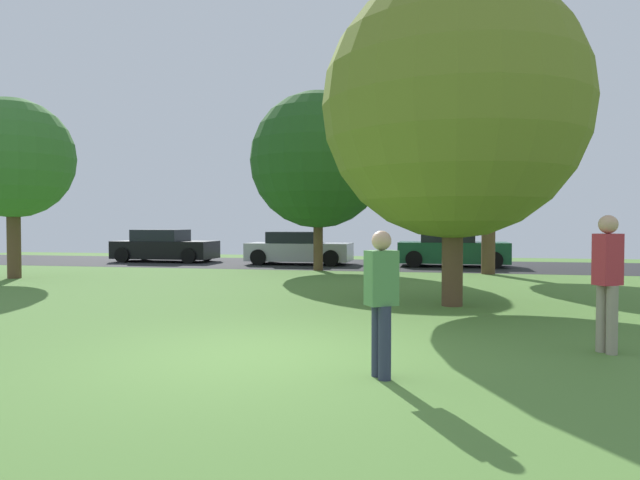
{
  "coord_description": "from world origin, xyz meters",
  "views": [
    {
      "loc": [
        2.25,
        -6.82,
        1.68
      ],
      "look_at": [
        0.0,
        3.94,
        1.35
      ],
      "focal_mm": 31.82,
      "sensor_mm": 36.0,
      "label": 1
    }
  ],
  "objects_px": {
    "person_catcher": "(381,297)",
    "parked_car_black": "(165,247)",
    "maple_tree_near": "(453,108)",
    "parked_car_silver": "(299,249)",
    "maple_tree_far": "(13,159)",
    "oak_tree_left": "(489,135)",
    "person_thrower": "(607,276)",
    "parked_car_green": "(452,249)",
    "oak_tree_center": "(318,160)"
  },
  "relations": [
    {
      "from": "oak_tree_left",
      "to": "maple_tree_far",
      "type": "bearing_deg",
      "value": -162.62
    },
    {
      "from": "maple_tree_near",
      "to": "parked_car_green",
      "type": "bearing_deg",
      "value": 88.74
    },
    {
      "from": "maple_tree_far",
      "to": "parked_car_silver",
      "type": "relative_size",
      "value": 1.3
    },
    {
      "from": "maple_tree_far",
      "to": "parked_car_black",
      "type": "bearing_deg",
      "value": 83.16
    },
    {
      "from": "oak_tree_center",
      "to": "person_catcher",
      "type": "bearing_deg",
      "value": -75.22
    },
    {
      "from": "maple_tree_near",
      "to": "oak_tree_center",
      "type": "xyz_separation_m",
      "value": [
        -4.47,
        7.92,
        -0.09
      ]
    },
    {
      "from": "maple_tree_far",
      "to": "person_thrower",
      "type": "bearing_deg",
      "value": -25.63
    },
    {
      "from": "parked_car_black",
      "to": "parked_car_green",
      "type": "relative_size",
      "value": 1.04
    },
    {
      "from": "maple_tree_far",
      "to": "oak_tree_left",
      "type": "distance_m",
      "value": 15.02
    },
    {
      "from": "person_thrower",
      "to": "parked_car_silver",
      "type": "relative_size",
      "value": 0.42
    },
    {
      "from": "parked_car_black",
      "to": "maple_tree_far",
      "type": "bearing_deg",
      "value": -96.84
    },
    {
      "from": "maple_tree_near",
      "to": "parked_car_silver",
      "type": "relative_size",
      "value": 1.58
    },
    {
      "from": "person_thrower",
      "to": "parked_car_black",
      "type": "xyz_separation_m",
      "value": [
        -13.87,
        14.97,
        -0.35
      ]
    },
    {
      "from": "maple_tree_near",
      "to": "parked_car_silver",
      "type": "bearing_deg",
      "value": 118.73
    },
    {
      "from": "person_thrower",
      "to": "parked_car_black",
      "type": "bearing_deg",
      "value": -80.17
    },
    {
      "from": "maple_tree_near",
      "to": "person_catcher",
      "type": "xyz_separation_m",
      "value": [
        -0.88,
        -5.68,
        -3.13
      ]
    },
    {
      "from": "person_thrower",
      "to": "oak_tree_center",
      "type": "bearing_deg",
      "value": -94.85
    },
    {
      "from": "maple_tree_near",
      "to": "parked_car_silver",
      "type": "distance_m",
      "value": 12.71
    },
    {
      "from": "parked_car_silver",
      "to": "parked_car_green",
      "type": "xyz_separation_m",
      "value": [
        6.13,
        0.12,
        0.04
      ]
    },
    {
      "from": "person_catcher",
      "to": "parked_car_green",
      "type": "bearing_deg",
      "value": 53.15
    },
    {
      "from": "maple_tree_far",
      "to": "parked_car_black",
      "type": "distance_m",
      "value": 8.47
    },
    {
      "from": "person_catcher",
      "to": "parked_car_black",
      "type": "distance_m",
      "value": 20.12
    },
    {
      "from": "person_thrower",
      "to": "person_catcher",
      "type": "xyz_separation_m",
      "value": [
        -2.74,
        -1.78,
        -0.12
      ]
    },
    {
      "from": "maple_tree_far",
      "to": "parked_car_green",
      "type": "relative_size",
      "value": 1.32
    },
    {
      "from": "parked_car_silver",
      "to": "oak_tree_center",
      "type": "bearing_deg",
      "value": -63.27
    },
    {
      "from": "maple_tree_far",
      "to": "person_thrower",
      "type": "relative_size",
      "value": 3.07
    },
    {
      "from": "person_catcher",
      "to": "parked_car_black",
      "type": "relative_size",
      "value": 0.37
    },
    {
      "from": "maple_tree_near",
      "to": "oak_tree_center",
      "type": "relative_size",
      "value": 1.05
    },
    {
      "from": "oak_tree_left",
      "to": "parked_car_green",
      "type": "relative_size",
      "value": 1.61
    },
    {
      "from": "oak_tree_center",
      "to": "oak_tree_left",
      "type": "bearing_deg",
      "value": -2.38
    },
    {
      "from": "maple_tree_near",
      "to": "maple_tree_far",
      "type": "bearing_deg",
      "value": 166.12
    },
    {
      "from": "parked_car_black",
      "to": "parked_car_silver",
      "type": "bearing_deg",
      "value": -3.03
    },
    {
      "from": "parked_car_silver",
      "to": "parked_car_green",
      "type": "height_order",
      "value": "parked_car_green"
    },
    {
      "from": "person_thrower",
      "to": "parked_car_green",
      "type": "xyz_separation_m",
      "value": [
        -1.62,
        14.77,
        -0.33
      ]
    },
    {
      "from": "person_thrower",
      "to": "parked_car_black",
      "type": "distance_m",
      "value": 20.42
    },
    {
      "from": "maple_tree_near",
      "to": "parked_car_black",
      "type": "distance_m",
      "value": 16.68
    },
    {
      "from": "oak_tree_left",
      "to": "parked_car_silver",
      "type": "height_order",
      "value": "oak_tree_left"
    },
    {
      "from": "maple_tree_far",
      "to": "parked_car_black",
      "type": "height_order",
      "value": "maple_tree_far"
    },
    {
      "from": "parked_car_black",
      "to": "parked_car_green",
      "type": "xyz_separation_m",
      "value": [
        12.26,
        -0.2,
        0.02
      ]
    },
    {
      "from": "oak_tree_center",
      "to": "maple_tree_near",
      "type": "bearing_deg",
      "value": -60.57
    },
    {
      "from": "person_thrower",
      "to": "maple_tree_far",
      "type": "bearing_deg",
      "value": -58.61
    },
    {
      "from": "maple_tree_far",
      "to": "oak_tree_center",
      "type": "height_order",
      "value": "oak_tree_center"
    },
    {
      "from": "oak_tree_center",
      "to": "parked_car_green",
      "type": "height_order",
      "value": "oak_tree_center"
    },
    {
      "from": "oak_tree_left",
      "to": "person_catcher",
      "type": "bearing_deg",
      "value": -99.44
    },
    {
      "from": "parked_car_silver",
      "to": "parked_car_green",
      "type": "bearing_deg",
      "value": 1.16
    },
    {
      "from": "oak_tree_left",
      "to": "oak_tree_center",
      "type": "relative_size",
      "value": 1.06
    },
    {
      "from": "maple_tree_far",
      "to": "person_thrower",
      "type": "height_order",
      "value": "maple_tree_far"
    },
    {
      "from": "maple_tree_near",
      "to": "oak_tree_left",
      "type": "xyz_separation_m",
      "value": [
        1.34,
        7.68,
        0.56
      ]
    },
    {
      "from": "oak_tree_left",
      "to": "oak_tree_center",
      "type": "height_order",
      "value": "oak_tree_left"
    },
    {
      "from": "person_catcher",
      "to": "parked_car_black",
      "type": "height_order",
      "value": "person_catcher"
    }
  ]
}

